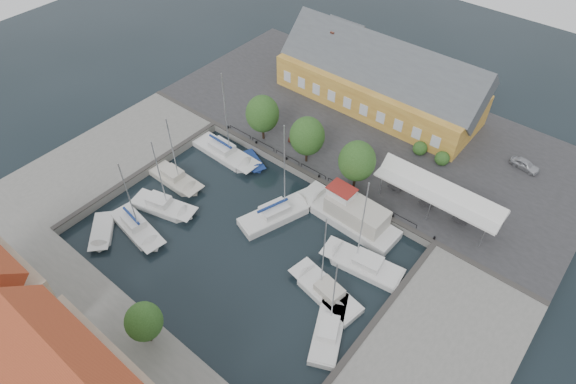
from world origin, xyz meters
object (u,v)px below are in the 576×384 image
at_px(car_red, 299,133).
at_px(west_boat_d, 137,229).
at_px(center_sailboat, 277,215).
at_px(east_boat_a, 364,265).
at_px(launch_nw, 252,162).
at_px(warehouse, 376,79).
at_px(tent_canopy, 439,193).
at_px(car_silver, 525,165).
at_px(east_boat_c, 329,331).
at_px(launch_sw, 103,232).
at_px(west_boat_b, 176,180).
at_px(west_boat_c, 163,207).
at_px(west_boat_a, 225,154).
at_px(trawler, 352,216).
at_px(east_boat_b, 326,293).

xyz_separation_m(car_red, west_boat_d, (-4.34, -23.02, -1.33)).
xyz_separation_m(center_sailboat, east_boat_a, (11.26, 0.29, -0.10)).
bearing_deg(launch_nw, warehouse, 75.64).
distance_m(tent_canopy, car_silver, 14.27).
bearing_deg(east_boat_c, launch_sw, -167.16).
xyz_separation_m(east_boat_c, west_boat_b, (-25.94, 4.53, 0.00)).
bearing_deg(west_boat_c, west_boat_a, 95.49).
relative_size(warehouse, trawler, 2.32).
distance_m(car_silver, west_boat_d, 45.95).
bearing_deg(west_boat_c, east_boat_c, -1.43).
xyz_separation_m(tent_canopy, west_boat_c, (-24.32, -18.44, -3.42)).
xyz_separation_m(east_boat_a, east_boat_c, (1.51, -8.19, -0.00)).
bearing_deg(car_red, west_boat_c, -114.12).
height_order(west_boat_a, launch_sw, west_boat_a).
xyz_separation_m(east_boat_c, west_boat_c, (-23.71, 0.59, 0.00)).
xyz_separation_m(trawler, launch_nw, (-15.16, 0.46, -0.93)).
bearing_deg(east_boat_a, tent_canopy, 78.91).
bearing_deg(west_boat_d, west_boat_b, 108.20).
xyz_separation_m(car_silver, east_boat_a, (-7.35, -23.96, -1.34)).
bearing_deg(west_boat_a, launch_nw, 17.19).
bearing_deg(car_silver, east_boat_c, 177.99).
bearing_deg(east_boat_c, west_boat_d, -171.95).
distance_m(east_boat_b, launch_nw, 21.04).
xyz_separation_m(car_red, launch_sw, (-6.98, -25.64, -1.51)).
relative_size(warehouse, launch_nw, 6.04).
height_order(car_silver, west_boat_d, west_boat_d).
distance_m(warehouse, center_sailboat, 25.52).
bearing_deg(car_silver, west_boat_d, 148.81).
bearing_deg(car_silver, west_boat_c, 145.17).
bearing_deg(east_boat_a, east_boat_b, -100.87).
relative_size(east_boat_c, west_boat_d, 0.92).
relative_size(center_sailboat, west_boat_c, 1.22).
bearing_deg(trawler, launch_nw, 178.26).
xyz_separation_m(east_boat_c, launch_nw, (-21.10, 12.90, -0.17)).
height_order(west_boat_d, launch_nw, west_boat_d).
bearing_deg(east_boat_b, center_sailboat, 154.95).
bearing_deg(west_boat_d, east_boat_c, 8.05).
bearing_deg(west_boat_c, car_silver, 46.89).
bearing_deg(tent_canopy, trawler, -134.81).
distance_m(center_sailboat, west_boat_b, 13.60).
xyz_separation_m(east_boat_c, launch_sw, (-26.01, -5.93, -0.17)).
distance_m(warehouse, west_boat_c, 33.47).
relative_size(west_boat_c, launch_sw, 1.93).
bearing_deg(tent_canopy, launch_nw, -164.22).
height_order(trawler, west_boat_b, west_boat_b).
relative_size(west_boat_a, launch_sw, 2.34).
relative_size(warehouse, east_boat_c, 2.86).
relative_size(warehouse, tent_canopy, 2.04).
xyz_separation_m(tent_canopy, east_boat_b, (-3.10, -15.94, -3.42)).
bearing_deg(launch_sw, east_boat_c, 12.84).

